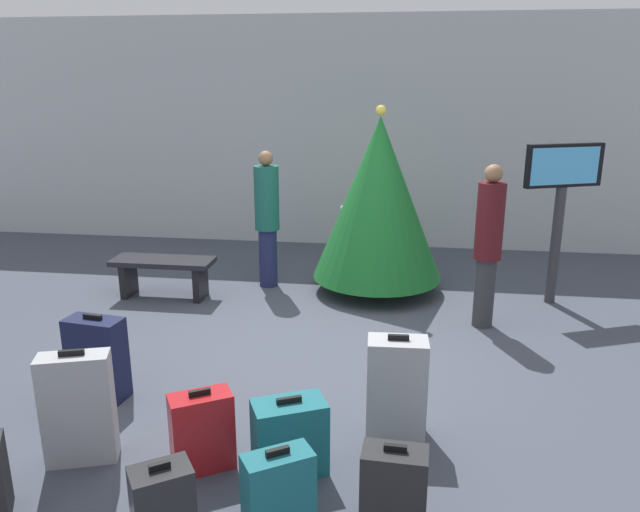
# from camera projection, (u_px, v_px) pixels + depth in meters

# --- Properties ---
(ground_plane) EXTENTS (16.00, 16.00, 0.00)m
(ground_plane) POSITION_uv_depth(u_px,v_px,m) (317.00, 343.00, 6.17)
(ground_plane) COLOR #424754
(back_wall) EXTENTS (16.00, 0.20, 3.47)m
(back_wall) POSITION_uv_depth(u_px,v_px,m) (353.00, 134.00, 9.42)
(back_wall) COLOR #B7BCC1
(back_wall) RESTS_ON ground_plane
(holiday_tree) EXTENTS (1.57, 1.57, 2.26)m
(holiday_tree) POSITION_uv_depth(u_px,v_px,m) (379.00, 199.00, 7.36)
(holiday_tree) COLOR #4C3319
(holiday_tree) RESTS_ON ground_plane
(flight_info_kiosk) EXTENTS (0.90, 0.43, 1.87)m
(flight_info_kiosk) POSITION_uv_depth(u_px,v_px,m) (561.00, 193.00, 6.93)
(flight_info_kiosk) COLOR #333338
(flight_info_kiosk) RESTS_ON ground_plane
(waiting_bench) EXTENTS (1.21, 0.44, 0.48)m
(waiting_bench) POSITION_uv_depth(u_px,v_px,m) (163.00, 269.00, 7.38)
(waiting_bench) COLOR black
(waiting_bench) RESTS_ON ground_plane
(traveller_0) EXTENTS (0.33, 0.33, 1.73)m
(traveller_0) POSITION_uv_depth(u_px,v_px,m) (488.00, 242.00, 6.35)
(traveller_0) COLOR #333338
(traveller_0) RESTS_ON ground_plane
(traveller_1) EXTENTS (0.42, 0.42, 1.72)m
(traveller_1) POSITION_uv_depth(u_px,v_px,m) (267.00, 216.00, 7.63)
(traveller_1) COLOR #1E234C
(traveller_1) RESTS_ON ground_plane
(suitcase_0) EXTENTS (0.51, 0.33, 0.83)m
(suitcase_0) POSITION_uv_depth(u_px,v_px,m) (78.00, 409.00, 4.18)
(suitcase_0) COLOR #9EA0A5
(suitcase_0) RESTS_ON ground_plane
(suitcase_1) EXTENTS (0.39, 0.25, 0.55)m
(suitcase_1) POSITION_uv_depth(u_px,v_px,m) (394.00, 489.00, 3.59)
(suitcase_1) COLOR #232326
(suitcase_1) RESTS_ON ground_plane
(suitcase_2) EXTENTS (0.46, 0.40, 0.59)m
(suitcase_2) POSITION_uv_depth(u_px,v_px,m) (202.00, 432.00, 4.13)
(suitcase_2) COLOR #B2191E
(suitcase_2) RESTS_ON ground_plane
(suitcase_3) EXTENTS (0.44, 0.27, 0.81)m
(suitcase_3) POSITION_uv_depth(u_px,v_px,m) (396.00, 388.00, 4.49)
(suitcase_3) COLOR #9EA0A5
(suitcase_3) RESTS_ON ground_plane
(suitcase_5) EXTENTS (0.49, 0.29, 0.74)m
(suitcase_5) POSITION_uv_depth(u_px,v_px,m) (97.00, 358.00, 5.04)
(suitcase_5) COLOR #141938
(suitcase_5) RESTS_ON ground_plane
(suitcase_7) EXTENTS (0.44, 0.37, 0.60)m
(suitcase_7) POSITION_uv_depth(u_px,v_px,m) (279.00, 498.00, 3.47)
(suitcase_7) COLOR #19606B
(suitcase_7) RESTS_ON ground_plane
(suitcase_8) EXTENTS (0.55, 0.45, 0.56)m
(suitcase_8) POSITION_uv_depth(u_px,v_px,m) (290.00, 437.00, 4.10)
(suitcase_8) COLOR #19606B
(suitcase_8) RESTS_ON ground_plane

